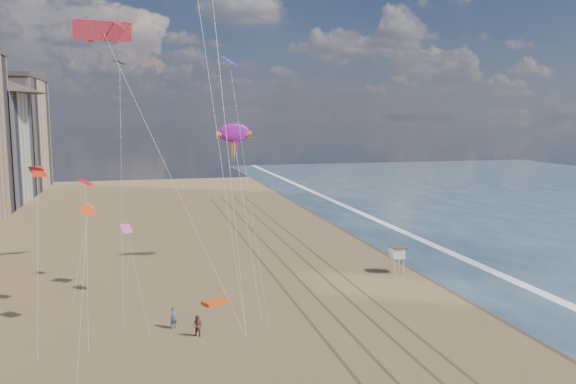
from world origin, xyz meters
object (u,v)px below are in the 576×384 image
object	(u,v)px
kite_flyer_a	(174,317)
kite_flyer_b	(198,326)
lifeguard_stand	(397,253)
show_kite	(234,133)
grounded_kite	(216,302)

from	to	relation	value
kite_flyer_a	kite_flyer_b	world-z (taller)	kite_flyer_a
lifeguard_stand	show_kite	world-z (taller)	show_kite
kite_flyer_a	kite_flyer_b	bearing A→B (deg)	-80.68
grounded_kite	show_kite	distance (m)	20.97
show_kite	kite_flyer_b	size ratio (longest dim) A/B	13.96
show_kite	kite_flyer_a	size ratio (longest dim) A/B	13.40
kite_flyer_a	kite_flyer_b	size ratio (longest dim) A/B	1.04
show_kite	kite_flyer_b	xyz separation A→B (m)	(-6.37, -21.49, -14.50)
grounded_kite	kite_flyer_b	size ratio (longest dim) A/B	1.32
grounded_kite	kite_flyer_b	world-z (taller)	kite_flyer_b
show_kite	lifeguard_stand	bearing A→B (deg)	-26.66
lifeguard_stand	grounded_kite	bearing A→B (deg)	-165.40
kite_flyer_b	lifeguard_stand	bearing A→B (deg)	64.08
grounded_kite	kite_flyer_b	distance (m)	8.05
lifeguard_stand	kite_flyer_a	xyz separation A→B (m)	(-24.89, -10.75, -1.38)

